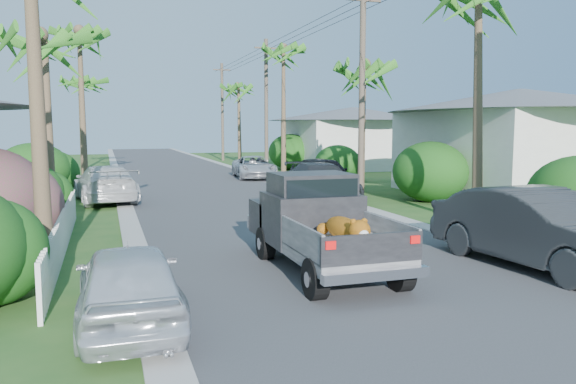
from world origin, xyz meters
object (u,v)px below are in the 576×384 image
object	(u,v)px
palm_r_d	(239,86)
house_right_far	(353,140)
parked_car_lf	(105,184)
parked_car_rf	(323,174)
parked_car_rn	(539,229)
parked_car_rd	(254,167)
utility_pole_c	(266,105)
house_right_near	(518,146)
parked_car_rm	(321,183)
utility_pole_d	(222,111)
palm_r_b	(363,65)
palm_l_c	(79,32)
utility_pole_b	(362,91)
palm_l_d	(80,80)
parked_car_ln	(129,284)
palm_l_b	(44,36)
pickup_truck	(316,222)
palm_r_c	(283,49)

from	to	relation	value
palm_r_d	house_right_far	distance (m)	12.79
parked_car_lf	palm_r_d	xyz separation A→B (m)	(11.50, 25.05, 5.98)
parked_car_rf	parked_car_lf	distance (m)	10.04
parked_car_rn	parked_car_rf	distance (m)	15.36
parked_car_rd	utility_pole_c	xyz separation A→B (m)	(2.00, 4.25, 3.93)
parked_car_lf	house_right_near	world-z (taller)	house_right_near
parked_car_rm	parked_car_rd	bearing A→B (deg)	93.55
house_right_far	utility_pole_d	bearing A→B (deg)	119.65
palm_r_b	house_right_near	world-z (taller)	palm_r_b
palm_l_c	utility_pole_d	distance (m)	24.22
parked_car_rf	utility_pole_b	distance (m)	4.78
parked_car_rf	utility_pole_c	xyz separation A→B (m)	(0.60, 12.13, 3.78)
parked_car_rd	house_right_near	size ratio (longest dim) A/B	0.53
utility_pole_d	parked_car_rn	bearing A→B (deg)	-92.23
parked_car_rf	palm_l_d	distance (m)	22.19
parked_car_rf	house_right_far	size ratio (longest dim) A/B	0.54
parked_car_rf	palm_l_d	xyz separation A→B (m)	(-11.50, 18.13, 5.62)
palm_r_d	utility_pole_d	world-z (taller)	utility_pole_d
parked_car_rf	utility_pole_d	distance (m)	27.40
parked_car_ln	house_right_near	distance (m)	21.66
utility_pole_b	utility_pole_d	world-z (taller)	same
parked_car_rn	house_right_near	xyz separation A→B (m)	(9.05, 11.45, 1.36)
parked_car_rn	parked_car_rd	size ratio (longest dim) A/B	1.09
parked_car_rm	parked_car_rd	size ratio (longest dim) A/B	1.12
parked_car_rm	palm_l_c	xyz separation A→B (m)	(-9.60, 9.40, 7.14)
parked_car_rf	palm_l_d	world-z (taller)	palm_l_d
parked_car_rm	utility_pole_d	bearing A→B (deg)	89.79
house_right_far	parked_car_rd	bearing A→B (deg)	-146.36
utility_pole_c	palm_l_b	bearing A→B (deg)	-127.78
utility_pole_b	parked_car_rd	bearing A→B (deg)	100.54
parked_car_lf	pickup_truck	bearing A→B (deg)	101.06
palm_r_c	house_right_far	world-z (taller)	palm_r_c
parked_car_rd	utility_pole_d	bearing A→B (deg)	89.35
pickup_truck	utility_pole_d	size ratio (longest dim) A/B	0.57
palm_l_c	house_right_near	distance (m)	22.21
palm_l_b	parked_car_rf	bearing A→B (deg)	18.17
parked_car_rf	palm_r_c	distance (m)	12.53
parked_car_lf	utility_pole_c	xyz separation A→B (m)	(10.60, 13.05, 3.84)
parked_car_rd	palm_r_b	world-z (taller)	palm_r_b
utility_pole_d	palm_r_d	bearing A→B (deg)	-73.30
parked_car_rf	palm_l_c	xyz separation A→B (m)	(-11.00, 6.13, 7.09)
palm_l_c	palm_r_b	bearing A→B (deg)	-29.05
parked_car_rf	palm_l_b	size ratio (longest dim) A/B	0.65
parked_car_ln	palm_l_c	size ratio (longest dim) A/B	0.42
palm_r_b	palm_r_d	distance (m)	25.01
palm_l_b	parked_car_rm	bearing A→B (deg)	3.31
parked_car_ln	utility_pole_d	world-z (taller)	utility_pole_d
utility_pole_d	parked_car_ln	bearing A→B (deg)	-103.32
pickup_truck	palm_r_c	bearing A→B (deg)	74.02
parked_car_lf	palm_l_d	bearing A→B (deg)	-93.27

